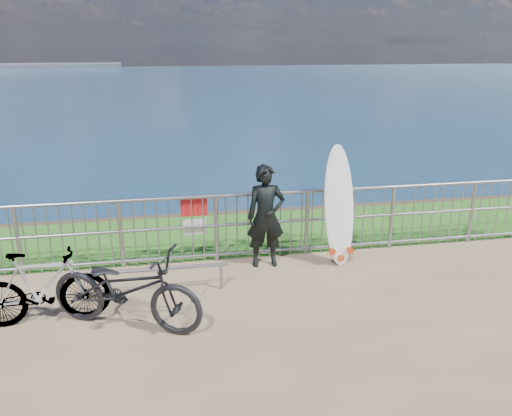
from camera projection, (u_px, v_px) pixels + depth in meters
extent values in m
plane|color=#27671C|center=(238.00, 233.00, 9.30)|extent=(120.00, 120.00, 0.00)
cube|color=brown|center=(232.00, 318.00, 11.21)|extent=(120.00, 0.30, 5.00)
plane|color=navy|center=(171.00, 89.00, 92.34)|extent=(260.00, 260.00, 0.00)
cube|color=#565E68|center=(5.00, 66.00, 156.49)|extent=(70.00, 12.00, 1.50)
cylinder|color=gray|center=(247.00, 194.00, 7.92)|extent=(10.00, 0.06, 0.06)
cylinder|color=gray|center=(247.00, 224.00, 8.08)|extent=(10.00, 0.05, 0.05)
cylinder|color=gray|center=(247.00, 252.00, 8.24)|extent=(10.00, 0.05, 0.05)
cylinder|color=gray|center=(18.00, 241.00, 7.51)|extent=(0.06, 0.06, 1.10)
cylinder|color=gray|center=(121.00, 235.00, 7.76)|extent=(0.06, 0.06, 1.10)
cylinder|color=gray|center=(217.00, 229.00, 8.01)|extent=(0.06, 0.06, 1.10)
cylinder|color=gray|center=(307.00, 223.00, 8.26)|extent=(0.06, 0.06, 1.10)
cylinder|color=gray|center=(392.00, 218.00, 8.52)|extent=(0.06, 0.06, 1.10)
cylinder|color=gray|center=(471.00, 213.00, 8.77)|extent=(0.06, 0.06, 1.10)
cube|color=red|center=(194.00, 207.00, 7.89)|extent=(0.42, 0.02, 0.30)
cube|color=white|center=(194.00, 207.00, 7.89)|extent=(0.38, 0.01, 0.08)
cube|color=white|center=(195.00, 227.00, 8.00)|extent=(0.36, 0.02, 0.26)
imported|color=black|center=(266.00, 216.00, 7.77)|extent=(0.61, 0.41, 1.64)
ellipsoid|color=white|center=(339.00, 205.00, 7.84)|extent=(0.54, 0.49, 1.92)
cone|color=#BF3B14|center=(331.00, 249.00, 7.92)|extent=(0.11, 0.21, 0.11)
cone|color=#BF3B14|center=(348.00, 248.00, 7.97)|extent=(0.11, 0.21, 0.11)
cone|color=#BF3B14|center=(339.00, 256.00, 7.99)|extent=(0.11, 0.21, 0.11)
imported|color=black|center=(126.00, 289.00, 6.13)|extent=(2.10, 1.45, 1.05)
imported|color=black|center=(42.00, 288.00, 6.23)|extent=(1.66, 0.55, 0.98)
cylinder|color=gray|center=(158.00, 269.00, 6.98)|extent=(1.97, 0.05, 0.05)
cylinder|color=gray|center=(94.00, 287.00, 6.89)|extent=(0.04, 0.04, 0.38)
cylinder|color=gray|center=(221.00, 276.00, 7.19)|extent=(0.04, 0.04, 0.38)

